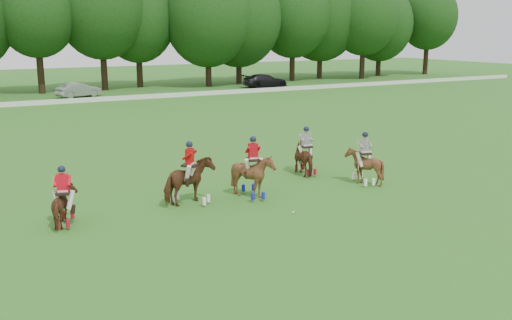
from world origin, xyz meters
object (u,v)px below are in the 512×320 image
polo_red_c (253,175)px  polo_ball (293,212)px  polo_stripe_a (306,157)px  polo_stripe_b (364,165)px  polo_red_b (190,181)px  polo_red_a (64,205)px  car_mid (79,90)px  car_right (265,81)px

polo_red_c → polo_ball: (0.29, -2.52, -0.86)m
polo_stripe_a → polo_stripe_b: size_ratio=0.98×
polo_red_b → polo_stripe_a: (6.39, 1.73, -0.09)m
polo_red_a → car_mid: bearing=77.5°
polo_ball → polo_red_c: bearing=96.5°
car_mid → polo_stripe_b: polo_stripe_b is taller
polo_stripe_b → polo_stripe_a: bearing=115.9°
polo_stripe_b → polo_ball: polo_stripe_b is taller
polo_stripe_a → polo_stripe_b: 2.89m
polo_stripe_a → polo_ball: size_ratio=24.76×
polo_red_a → polo_stripe_a: 11.24m
car_right → polo_red_b: (-25.08, -38.33, 0.13)m
polo_red_b → polo_red_c: polo_red_c is taller
car_mid → car_right: (21.19, 0.00, 0.05)m
polo_red_c → polo_red_b: bearing=171.9°
polo_red_c → polo_red_a: bearing=179.1°
polo_stripe_b → polo_red_b: bearing=173.5°
polo_red_b → polo_ball: (2.80, -2.88, -0.84)m
polo_stripe_b → polo_red_a: bearing=177.1°
polo_red_a → polo_red_c: polo_red_c is taller
polo_red_a → polo_stripe_b: polo_stripe_b is taller
polo_red_c → polo_stripe_a: polo_red_c is taller
car_right → car_mid: bearing=95.0°
polo_stripe_a → car_right: bearing=62.9°
polo_red_c → polo_ball: 2.68m
polo_red_c → polo_stripe_a: size_ratio=1.10×
polo_red_b → polo_ball: size_ratio=27.06×
polo_stripe_b → polo_ball: (-4.85, -2.01, -0.77)m
car_right → polo_red_a: bearing=147.3°
polo_red_b → car_right: bearing=56.8°
car_mid → polo_stripe_a: polo_stripe_a is taller
polo_ball → polo_red_a: bearing=160.6°
polo_red_a → polo_red_c: 7.19m
car_right → polo_red_c: size_ratio=2.14×
polo_red_c → car_right: bearing=59.7°
car_mid → polo_red_c: polo_red_c is taller
car_mid → polo_red_a: 39.51m
polo_red_b → polo_red_a: bearing=-177.0°
polo_red_a → polo_red_b: polo_red_b is taller
polo_red_a → polo_stripe_a: polo_stripe_a is taller
polo_red_b → polo_stripe_a: bearing=15.2°
car_mid → polo_red_c: size_ratio=1.77×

